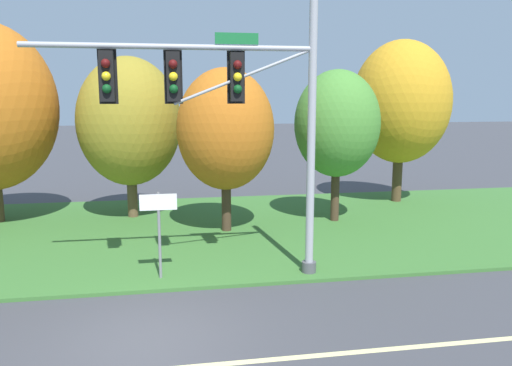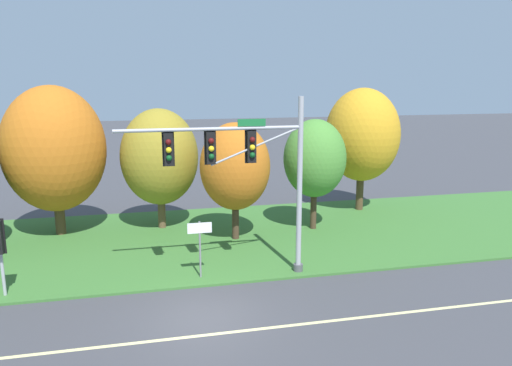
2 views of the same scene
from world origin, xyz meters
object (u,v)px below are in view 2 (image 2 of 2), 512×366
at_px(tree_left_of_mast, 54,149).
at_px(tree_right_far, 362,135).
at_px(traffic_signal_mast, 246,164).
at_px(route_sign_post, 200,240).
at_px(tree_mid_verge, 235,167).
at_px(tree_tall_centre, 315,159).
at_px(tree_behind_signpost, 159,157).

distance_m(tree_left_of_mast, tree_right_far, 17.20).
height_order(traffic_signal_mast, route_sign_post, traffic_signal_mast).
distance_m(traffic_signal_mast, tree_mid_verge, 4.91).
relative_size(route_sign_post, tree_tall_centre, 0.40).
height_order(route_sign_post, tree_behind_signpost, tree_behind_signpost).
xyz_separation_m(route_sign_post, tree_behind_signpost, (-1.24, 7.34, 2.25)).
relative_size(tree_behind_signpost, tree_right_far, 0.87).
distance_m(tree_tall_centre, tree_right_far, 5.16).
height_order(tree_mid_verge, tree_right_far, tree_right_far).
distance_m(traffic_signal_mast, tree_behind_signpost, 8.21).
bearing_deg(traffic_signal_mast, tree_behind_signpost, 112.24).
bearing_deg(tree_mid_verge, tree_right_far, 24.53).
height_order(tree_behind_signpost, tree_mid_verge, tree_behind_signpost).
bearing_deg(tree_behind_signpost, traffic_signal_mast, -67.76).
height_order(tree_tall_centre, tree_right_far, tree_right_far).
height_order(route_sign_post, tree_left_of_mast, tree_left_of_mast).
distance_m(traffic_signal_mast, tree_left_of_mast, 11.24).
height_order(tree_behind_signpost, tree_right_far, tree_right_far).
bearing_deg(tree_left_of_mast, tree_tall_centre, -8.83).
distance_m(route_sign_post, tree_tall_centre, 8.83).
relative_size(traffic_signal_mast, tree_right_far, 1.00).
bearing_deg(tree_right_far, tree_mid_verge, -155.47).
distance_m(tree_left_of_mast, tree_behind_signpost, 5.22).
xyz_separation_m(traffic_signal_mast, tree_left_of_mast, (-8.28, 7.59, -0.23)).
bearing_deg(tree_right_far, tree_tall_centre, -142.71).
relative_size(tree_left_of_mast, tree_mid_verge, 1.30).
relative_size(tree_mid_verge, tree_right_far, 0.80).
bearing_deg(tree_mid_verge, tree_tall_centre, 9.86).
bearing_deg(route_sign_post, tree_mid_verge, 63.29).
xyz_separation_m(tree_left_of_mast, tree_right_far, (17.17, 1.06, 0.14)).
relative_size(tree_tall_centre, tree_right_far, 0.80).
relative_size(route_sign_post, tree_mid_verge, 0.40).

